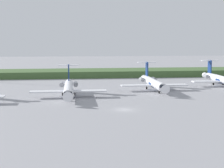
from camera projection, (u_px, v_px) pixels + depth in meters
ground_plane at (111, 92)px, 112.79m from camera, size 500.00×500.00×0.00m
grass_berm at (99, 73)px, 160.70m from camera, size 320.00×20.00×3.03m
regional_jet_third at (69, 88)px, 102.64m from camera, size 22.81×31.00×9.00m
regional_jet_fourth at (153, 83)px, 116.40m from camera, size 22.81×31.00×9.00m
regional_jet_fifth at (220, 79)px, 127.26m from camera, size 22.81×31.00×9.00m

